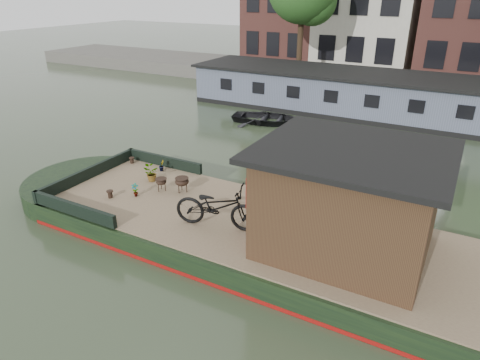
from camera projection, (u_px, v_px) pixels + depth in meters
The scene contains 17 objects.
ground at pixel (258, 245), 11.13m from camera, with size 120.00×120.00×0.00m, color #273321.
houseboat_hull at pixel (214, 224), 11.60m from camera, with size 14.01×4.02×0.60m.
houseboat_deck at pixel (258, 225), 10.87m from camera, with size 11.80×3.80×0.05m, color #7A684B.
bow_bulwark at pixel (109, 178), 13.02m from camera, with size 3.00×4.00×0.35m.
cabin at pixel (348, 200), 9.39m from camera, with size 4.00×3.50×2.42m.
bicycle at pixel (217, 206), 10.51m from camera, with size 0.75×2.15×1.13m, color black.
potted_plant_a at pixel (135, 190), 12.21m from camera, with size 0.21×0.14×0.40m, color brown.
potted_plant_b at pixel (161, 166), 13.92m from camera, with size 0.20×0.16×0.35m, color brown.
potted_plant_c at pixel (151, 173), 13.15m from camera, with size 0.46×0.40×0.51m, color brown.
potted_plant_d at pixel (285, 196), 11.62m from camera, with size 0.34×0.34×0.61m, color brown.
brazier_front at pixel (161, 184), 12.55m from camera, with size 0.36×0.36×0.39m, color black, non-canonical shape.
brazier_rear at pixel (182, 185), 12.46m from camera, with size 0.41×0.41×0.45m, color black, non-canonical shape.
bollard_port at pixel (132, 160), 14.54m from camera, with size 0.18×0.18×0.20m, color black.
bollard_stbd at pixel (110, 194), 12.16m from camera, with size 0.19×0.19×0.22m, color black.
dinghy at pixel (268, 115), 21.00m from camera, with size 2.53×3.54×0.73m, color black.
far_houseboat at pixel (381, 97), 21.90m from camera, with size 20.40×4.40×2.11m.
quay at pixel (402, 84), 27.30m from camera, with size 60.00×6.00×0.90m, color #47443F.
Camera 1 is at (4.15, -8.48, 6.15)m, focal length 32.00 mm.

